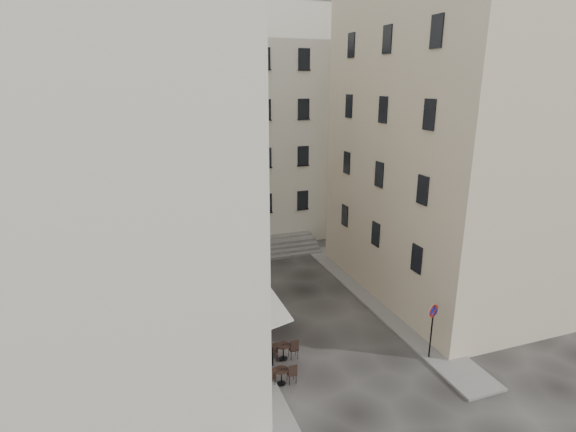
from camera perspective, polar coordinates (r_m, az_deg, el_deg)
name	(u,v)px	position (r m, az deg, el deg)	size (l,w,h in m)	color
ground	(328,341)	(23.37, 5.13, -15.50)	(90.00, 90.00, 0.00)	black
sidewalk_left	(223,317)	(25.46, -8.23, -12.56)	(2.00, 22.00, 0.12)	slate
sidewalk_right	(377,300)	(27.52, 11.22, -10.37)	(2.00, 18.00, 0.12)	slate
building_left	(77,134)	(21.13, -25.23, 9.38)	(12.20, 16.20, 20.60)	beige
building_right	(472,137)	(28.76, 22.28, 9.23)	(12.20, 14.20, 18.60)	beige
building_back	(224,122)	(37.79, -8.12, 11.76)	(18.20, 10.20, 18.60)	beige
cafe_storefront	(238,312)	(22.04, -6.36, -12.01)	(1.74, 7.30, 3.50)	#441009
stone_steps	(259,249)	(33.84, -3.66, -4.19)	(9.00, 3.15, 0.80)	#63605E
bollard_near	(272,355)	(21.32, -2.02, -17.25)	(0.12, 0.12, 0.98)	black
bollard_mid	(252,318)	(24.19, -4.57, -12.84)	(0.12, 0.12, 0.98)	black
bollard_far	(237,290)	(27.21, -6.50, -9.38)	(0.12, 0.12, 0.98)	black
no_parking_sign	(433,321)	(21.94, 17.88, -12.57)	(0.62, 0.22, 2.82)	black
bistro_table_a	(281,375)	(20.24, -0.88, -19.50)	(1.31, 0.61, 0.92)	black
bistro_table_b	(283,350)	(21.70, -0.64, -16.64)	(1.40, 0.65, 0.98)	black
bistro_table_c	(258,330)	(23.40, -3.81, -14.26)	(1.13, 0.53, 0.79)	black
bistro_table_d	(261,310)	(25.15, -3.50, -11.78)	(1.26, 0.59, 0.88)	black
bistro_table_e	(249,296)	(26.55, -4.97, -10.10)	(1.37, 0.64, 0.96)	black
pedestrian	(263,312)	(24.16, -3.22, -12.06)	(0.60, 0.39, 1.64)	black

